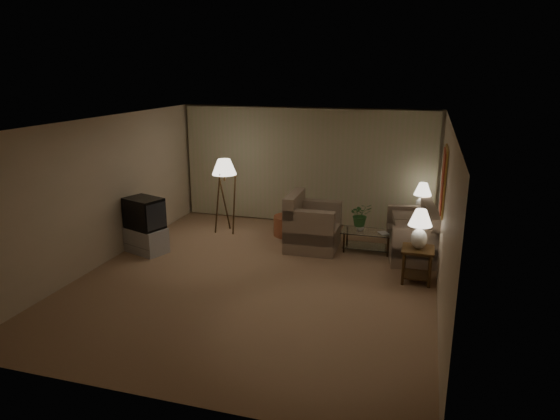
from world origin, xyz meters
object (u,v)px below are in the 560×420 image
at_px(coffee_table, 367,238).
at_px(floor_lamp, 225,195).
at_px(tv_cabinet, 146,240).
at_px(armchair, 313,227).
at_px(side_table_near, 417,259).
at_px(table_lamp_near, 420,226).
at_px(table_lamp_far, 422,195).
at_px(sofa, 411,235).
at_px(side_table_far, 420,221).
at_px(ottoman, 289,226).
at_px(vase, 360,227).
at_px(crt_tv, 144,213).

bearing_deg(coffee_table, floor_lamp, 173.93).
bearing_deg(tv_cabinet, armchair, 39.71).
xyz_separation_m(side_table_near, table_lamp_near, (-0.00, -0.00, 0.59)).
distance_m(table_lamp_far, coffee_table, 1.60).
bearing_deg(armchair, sofa, -84.18).
xyz_separation_m(tv_cabinet, floor_lamp, (1.04, 1.62, 0.61)).
bearing_deg(table_lamp_near, side_table_far, 90.00).
relative_size(sofa, side_table_near, 3.24).
height_order(floor_lamp, ottoman, floor_lamp).
distance_m(sofa, table_lamp_near, 1.49).
height_order(sofa, tv_cabinet, sofa).
xyz_separation_m(ottoman, vase, (1.62, -0.52, 0.28)).
height_order(sofa, table_lamp_far, table_lamp_far).
distance_m(side_table_far, tv_cabinet, 5.70).
height_order(sofa, floor_lamp, floor_lamp).
xyz_separation_m(table_lamp_far, floor_lamp, (-4.16, -0.71, -0.11)).
distance_m(side_table_near, crt_tv, 5.21).
distance_m(ottoman, vase, 1.72).
xyz_separation_m(table_lamp_near, floor_lamp, (-4.16, 1.59, -0.14)).
height_order(sofa, side_table_near, sofa).
xyz_separation_m(table_lamp_far, ottoman, (-2.76, -0.53, -0.76)).
bearing_deg(sofa, tv_cabinet, -82.43).
relative_size(armchair, coffee_table, 1.11).
relative_size(side_table_far, crt_tv, 0.72).
xyz_separation_m(armchair, side_table_near, (2.07, -1.11, -0.04)).
bearing_deg(sofa, floor_lamp, -101.16).
relative_size(ottoman, vase, 4.20).
bearing_deg(coffee_table, vase, 180.00).
xyz_separation_m(side_table_near, side_table_far, (-0.00, 2.29, -0.01)).
distance_m(tv_cabinet, floor_lamp, 2.02).
xyz_separation_m(table_lamp_near, table_lamp_far, (0.00, 2.29, -0.03)).
bearing_deg(sofa, table_lamp_far, 163.20).
distance_m(table_lamp_near, coffee_table, 1.76).
xyz_separation_m(sofa, table_lamp_near, (0.15, -1.35, 0.62)).
distance_m(crt_tv, vase, 4.27).
relative_size(tv_cabinet, ottoman, 1.43).
height_order(side_table_near, crt_tv, crt_tv).
bearing_deg(table_lamp_near, side_table_near, 14.04).
bearing_deg(crt_tv, sofa, 34.93).
bearing_deg(floor_lamp, vase, -6.37).
height_order(coffee_table, floor_lamp, floor_lamp).
xyz_separation_m(crt_tv, ottoman, (2.44, 1.81, -0.59)).
bearing_deg(crt_tv, ottoman, 56.12).
xyz_separation_m(side_table_near, ottoman, (-2.76, 1.77, -0.19)).
height_order(table_lamp_near, crt_tv, table_lamp_near).
bearing_deg(crt_tv, side_table_near, 19.97).
bearing_deg(side_table_near, sofa, 96.34).
bearing_deg(side_table_far, sofa, -99.02).
bearing_deg(coffee_table, side_table_near, -51.52).
height_order(armchair, vase, armchair).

